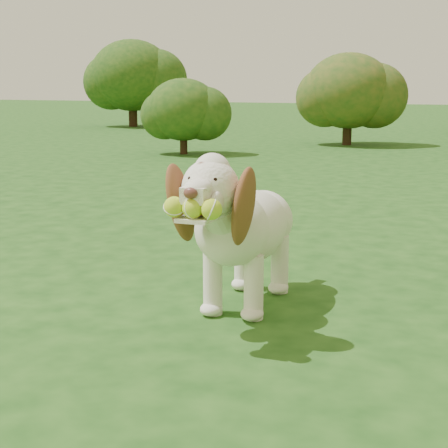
% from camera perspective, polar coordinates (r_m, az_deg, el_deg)
% --- Properties ---
extents(ground, '(80.00, 80.00, 0.00)m').
position_cam_1_polar(ground, '(4.32, 0.28, -3.86)').
color(ground, '#174012').
rests_on(ground, ground).
extents(dog, '(0.49, 1.30, 0.85)m').
position_cam_1_polar(dog, '(3.49, 1.49, 0.05)').
color(dog, white).
rests_on(dog, ground).
extents(shrub_a, '(1.22, 1.22, 1.26)m').
position_cam_1_polar(shrub_a, '(11.62, -3.40, 9.47)').
color(shrub_a, '#382314').
rests_on(shrub_a, ground).
extents(shrub_b, '(1.70, 1.70, 1.76)m').
position_cam_1_polar(shrub_b, '(13.64, 10.31, 10.83)').
color(shrub_b, '#382314').
rests_on(shrub_b, ground).
extents(shrub_g, '(2.32, 2.32, 2.40)m').
position_cam_1_polar(shrub_g, '(19.70, -7.66, 12.14)').
color(shrub_g, '#382314').
rests_on(shrub_g, ground).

